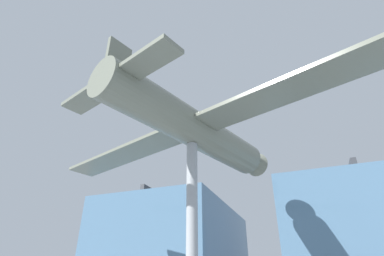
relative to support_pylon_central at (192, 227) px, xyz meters
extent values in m
cube|color=slate|center=(-8.05, 16.65, 0.55)|extent=(10.87, 15.72, 8.76)
cube|color=#383A3F|center=(-8.05, 16.65, 5.23)|extent=(0.36, 14.93, 0.60)
cube|color=slate|center=(8.05, 16.65, 0.55)|extent=(10.87, 15.72, 8.76)
cube|color=#383A3F|center=(8.05, 16.65, 5.23)|extent=(0.36, 14.93, 0.60)
cylinder|color=#999EA3|center=(0.00, 0.00, 0.00)|extent=(0.50, 0.50, 7.66)
cylinder|color=slate|center=(0.00, 0.00, 4.71)|extent=(5.09, 10.62, 1.77)
cube|color=slate|center=(0.00, 0.00, 4.71)|extent=(19.20, 7.98, 0.18)
cube|color=slate|center=(-1.50, -4.42, 4.85)|extent=(6.29, 2.97, 0.18)
cube|color=slate|center=(-1.50, -4.42, 5.84)|extent=(0.52, 1.10, 1.90)
cone|color=slate|center=(1.89, 5.58, 4.71)|extent=(1.80, 1.58, 1.50)
sphere|color=black|center=(2.14, 6.30, 4.71)|extent=(0.44, 0.44, 0.44)
camera|label=1|loc=(4.68, -12.09, -2.27)|focal=28.00mm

